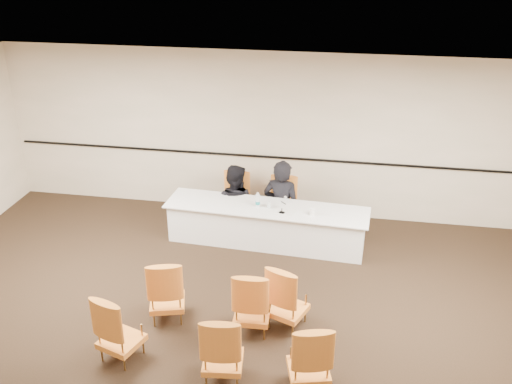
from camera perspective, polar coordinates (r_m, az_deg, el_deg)
floor at (r=7.54m, az=-2.87°, el=-15.56°), size 10.00×10.00×0.00m
ceiling at (r=6.03m, az=-3.48°, el=6.61°), size 10.00×10.00×0.00m
wall_back at (r=10.24m, az=1.82°, el=5.67°), size 10.00×0.04×3.00m
wall_rail at (r=10.34m, az=1.76°, el=3.51°), size 9.80×0.04×0.03m
panel_table at (r=9.60m, az=1.03°, el=-3.31°), size 3.42×0.99×0.68m
panelist_main at (r=10.00m, az=2.56°, el=-1.78°), size 0.76×0.58×1.85m
panelist_main_chair at (r=9.96m, az=2.57°, el=-1.33°), size 0.53×0.53×0.95m
panelist_second at (r=10.20m, az=-2.16°, el=-1.55°), size 0.88×0.74×1.62m
panelist_second_chair at (r=10.13m, az=-2.18°, el=-0.84°), size 0.53×0.53×0.95m
papers at (r=9.29m, az=3.05°, el=-2.01°), size 0.35×0.29×0.00m
microphone at (r=9.20m, az=2.61°, el=-1.41°), size 0.14×0.20×0.25m
water_bottle at (r=9.40m, az=0.17°, el=-0.78°), size 0.10×0.10×0.25m
drinking_glass at (r=9.39m, az=1.33°, el=-1.33°), size 0.06×0.06×0.10m
coffee_cup at (r=9.19m, az=5.66°, el=-1.98°), size 0.11×0.11×0.13m
aud_chair_front_left at (r=7.87m, az=-8.95°, el=-9.52°), size 0.62×0.62×0.95m
aud_chair_front_mid at (r=7.56m, az=-0.38°, el=-10.81°), size 0.52×0.52×0.95m
aud_chair_front_right at (r=7.66m, az=3.21°, el=-10.30°), size 0.65×0.65×0.95m
aud_chair_back_left at (r=7.33m, az=-13.47°, el=-12.93°), size 0.63×0.63×0.95m
aud_chair_back_mid at (r=6.87m, az=-3.36°, el=-15.15°), size 0.55×0.55×0.95m
aud_chair_back_right at (r=6.78m, az=5.34°, el=-15.90°), size 0.61×0.61×0.95m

